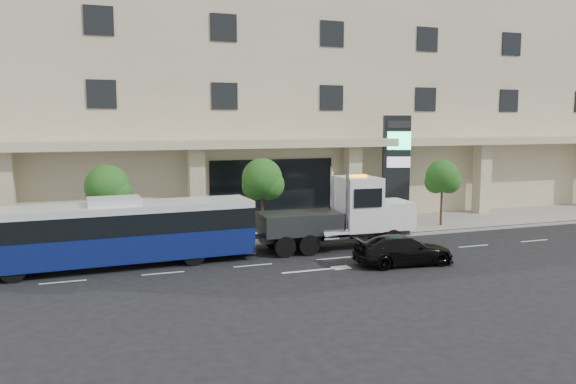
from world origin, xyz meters
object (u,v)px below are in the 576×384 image
object	(u,v)px
tow_truck	(343,216)
signage_pylon	(396,168)
city_bus	(115,232)
black_sedan	(403,250)

from	to	relation	value
tow_truck	signage_pylon	bearing A→B (deg)	43.14
city_bus	black_sedan	bearing A→B (deg)	-20.07
tow_truck	signage_pylon	xyz separation A→B (m)	(6.17, 5.38, 1.86)
black_sedan	signage_pylon	size ratio (longest dim) A/B	0.69
tow_truck	signage_pylon	size ratio (longest dim) A/B	1.35
city_bus	signage_pylon	bearing A→B (deg)	14.89
city_bus	signage_pylon	distance (m)	18.27
tow_truck	signage_pylon	world-z (taller)	signage_pylon
black_sedan	tow_truck	bearing A→B (deg)	21.32
city_bus	signage_pylon	world-z (taller)	signage_pylon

